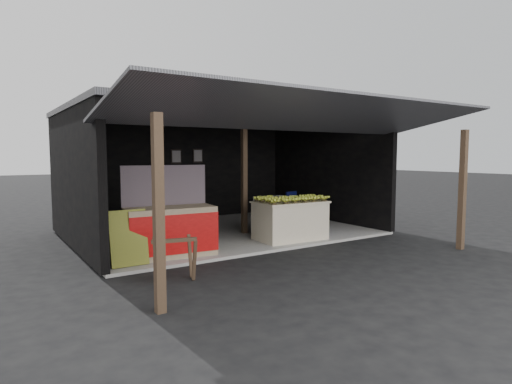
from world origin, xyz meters
TOP-DOWN VIEW (x-y plane):
  - ground at (0.00, 0.00)m, footprint 80.00×80.00m
  - concrete_slab at (0.00, 2.50)m, footprint 7.00×5.00m
  - shophouse at (0.00, 2.82)m, footprint 7.40×7.29m
  - banana_table at (0.76, 0.67)m, footprint 1.63×1.06m
  - banana_pile at (0.76, 0.67)m, footprint 1.51×0.95m
  - white_crate at (0.88, 1.51)m, footprint 0.86×0.63m
  - neighbor_stall at (-2.13, 0.68)m, footprint 1.73×0.90m
  - green_signboard at (-3.01, 0.36)m, footprint 0.65×0.22m
  - sawhorse at (-2.62, -0.75)m, footprint 0.73×0.72m
  - water_barrel at (1.83, 1.00)m, footprint 0.38×0.38m
  - plastic_chair at (2.36, 2.55)m, footprint 0.46×0.46m
  - magenta_rug at (1.83, 2.19)m, footprint 1.53×1.04m
  - picture_frames at (-0.17, 4.89)m, footprint 1.62×0.04m

SIDE VIEW (x-z plane):
  - ground at x=0.00m, z-range 0.00..0.00m
  - concrete_slab at x=0.00m, z-range 0.00..0.06m
  - magenta_rug at x=1.83m, z-range 0.06..0.07m
  - water_barrel at x=1.83m, z-range 0.06..0.62m
  - sawhorse at x=-2.62m, z-range 0.09..0.77m
  - banana_table at x=0.76m, z-range 0.06..0.94m
  - white_crate at x=0.88m, z-range 0.06..0.96m
  - green_signboard at x=-3.01m, z-range 0.06..1.03m
  - plastic_chair at x=2.36m, z-range 0.14..1.01m
  - neighbor_stall at x=-2.13m, z-range -0.29..1.44m
  - banana_pile at x=0.76m, z-range 0.93..1.11m
  - picture_frames at x=-0.17m, z-range 1.70..2.16m
  - shophouse at x=0.00m, z-range 0.59..3.61m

